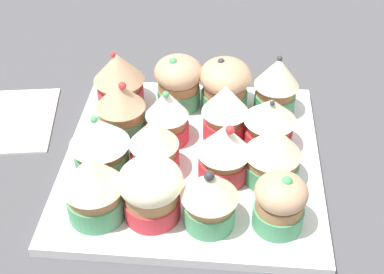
{
  "coord_description": "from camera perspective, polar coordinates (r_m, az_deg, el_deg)",
  "views": [
    {
      "loc": [
        3.87,
        -46.47,
        43.38
      ],
      "look_at": [
        0.0,
        0.0,
        4.2
      ],
      "focal_mm": 49.4,
      "sensor_mm": 36.0,
      "label": 1
    }
  ],
  "objects": [
    {
      "name": "cupcake_11",
      "position": [
        0.63,
        8.37,
        1.6
      ],
      "size": [
        6.24,
        6.24,
        7.08
      ],
      "color": "#D1333D",
      "rests_on": "baking_tray"
    },
    {
      "name": "baking_tray",
      "position": [
        0.63,
        -0.0,
        -2.5
      ],
      "size": [
        30.14,
        30.14,
        1.2
      ],
      "color": "silver",
      "rests_on": "ground_plane"
    },
    {
      "name": "cupcake_4",
      "position": [
        0.59,
        -9.93,
        -0.75
      ],
      "size": [
        6.77,
        6.77,
        7.75
      ],
      "color": "#4C9E6B",
      "rests_on": "baking_tray"
    },
    {
      "name": "cupcake_10",
      "position": [
        0.63,
        3.59,
        2.74
      ],
      "size": [
        5.64,
        5.64,
        7.69
      ],
      "color": "#D1333D",
      "rests_on": "baking_tray"
    },
    {
      "name": "cupcake_3",
      "position": [
        0.54,
        9.46,
        -6.96
      ],
      "size": [
        5.33,
        5.33,
        6.82
      ],
      "color": "#4C9E6B",
      "rests_on": "baking_tray"
    },
    {
      "name": "cupcake_12",
      "position": [
        0.7,
        -7.89,
        6.33
      ],
      "size": [
        6.69,
        6.69,
        7.76
      ],
      "color": "#D1333D",
      "rests_on": "baking_tray"
    },
    {
      "name": "napkin",
      "position": [
        0.74,
        -19.48,
        1.78
      ],
      "size": [
        14.53,
        15.32,
        0.6
      ],
      "primitive_type": "cube",
      "rotation": [
        0.0,
        0.0,
        0.15
      ],
      "color": "white",
      "rests_on": "ground_plane"
    },
    {
      "name": "cupcake_7",
      "position": [
        0.58,
        8.72,
        -1.73
      ],
      "size": [
        6.3,
        6.3,
        7.26
      ],
      "color": "#4C9E6B",
      "rests_on": "baking_tray"
    },
    {
      "name": "cupcake_6",
      "position": [
        0.58,
        3.48,
        -1.52
      ],
      "size": [
        5.91,
        5.91,
        7.68
      ],
      "color": "#D1333D",
      "rests_on": "baking_tray"
    },
    {
      "name": "cupcake_5",
      "position": [
        0.59,
        -4.1,
        -0.96
      ],
      "size": [
        5.58,
        5.58,
        7.37
      ],
      "color": "#D1333D",
      "rests_on": "baking_tray"
    },
    {
      "name": "cupcake_2",
      "position": [
        0.53,
        1.93,
        -6.54
      ],
      "size": [
        5.81,
        5.81,
        7.49
      ],
      "color": "#4C9E6B",
      "rests_on": "baking_tray"
    },
    {
      "name": "cupcake_0",
      "position": [
        0.54,
        -10.62,
        -5.25
      ],
      "size": [
        6.31,
        6.31,
        8.06
      ],
      "color": "#4C9E6B",
      "rests_on": "baking_tray"
    },
    {
      "name": "cupcake_14",
      "position": [
        0.68,
        3.56,
        5.72
      ],
      "size": [
        6.65,
        6.65,
        7.42
      ],
      "color": "#4C9E6B",
      "rests_on": "baking_tray"
    },
    {
      "name": "cupcake_8",
      "position": [
        0.65,
        -7.7,
        3.17
      ],
      "size": [
        6.07,
        6.07,
        7.62
      ],
      "color": "#4C9E6B",
      "rests_on": "baking_tray"
    },
    {
      "name": "cupcake_13",
      "position": [
        0.69,
        -1.48,
        6.06
      ],
      "size": [
        6.22,
        6.22,
        7.56
      ],
      "color": "#4C9E6B",
      "rests_on": "baking_tray"
    },
    {
      "name": "cupcake_1",
      "position": [
        0.54,
        -4.45,
        -5.71
      ],
      "size": [
        6.62,
        6.62,
        7.01
      ],
      "color": "#D1333D",
      "rests_on": "baking_tray"
    },
    {
      "name": "ground_plane",
      "position": [
        0.65,
        -0.0,
        -3.87
      ],
      "size": [
        180.0,
        180.0,
        3.0
      ],
      "primitive_type": "cube",
      "color": "#4C4C51"
    },
    {
      "name": "cupcake_9",
      "position": [
        0.63,
        -2.7,
        2.37
      ],
      "size": [
        5.24,
        5.24,
        7.34
      ],
      "color": "#D1333D",
      "rests_on": "baking_tray"
    },
    {
      "name": "cupcake_15",
      "position": [
        0.68,
        9.12,
        5.65
      ],
      "size": [
        5.73,
        5.73,
        8.16
      ],
      "color": "#4C9E6B",
      "rests_on": "baking_tray"
    }
  ]
}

